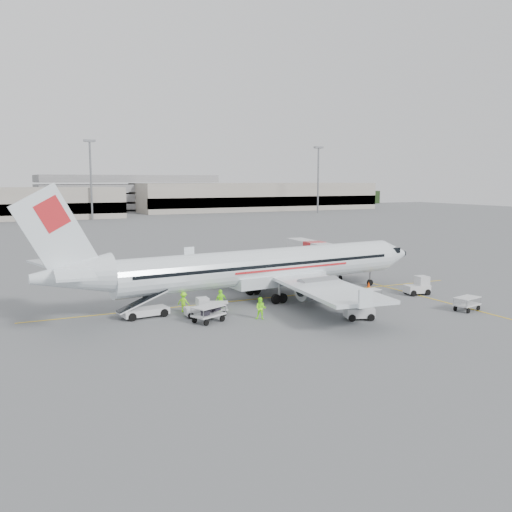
% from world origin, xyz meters
% --- Properties ---
extents(ground, '(360.00, 360.00, 0.00)m').
position_xyz_m(ground, '(0.00, 0.00, 0.00)').
color(ground, '#56595B').
extents(stripe_lead, '(44.00, 0.20, 0.01)m').
position_xyz_m(stripe_lead, '(0.00, 0.00, 0.01)').
color(stripe_lead, yellow).
rests_on(stripe_lead, ground).
extents(stripe_cross, '(0.20, 20.00, 0.01)m').
position_xyz_m(stripe_cross, '(14.00, -8.00, 0.01)').
color(stripe_cross, yellow).
rests_on(stripe_cross, ground).
extents(terminal_east, '(90.00, 26.00, 10.00)m').
position_xyz_m(terminal_east, '(70.00, 145.00, 5.00)').
color(terminal_east, gray).
rests_on(terminal_east, ground).
extents(parking_garage, '(62.00, 24.00, 14.00)m').
position_xyz_m(parking_garage, '(25.00, 160.00, 7.00)').
color(parking_garage, slate).
rests_on(parking_garage, ground).
extents(treeline, '(300.00, 3.00, 6.00)m').
position_xyz_m(treeline, '(0.00, 175.00, 3.00)').
color(treeline, black).
rests_on(treeline, ground).
extents(mast_center, '(3.20, 1.20, 22.00)m').
position_xyz_m(mast_center, '(5.00, 118.00, 11.00)').
color(mast_center, slate).
rests_on(mast_center, ground).
extents(mast_east, '(3.20, 1.20, 22.00)m').
position_xyz_m(mast_east, '(80.00, 118.00, 11.00)').
color(mast_east, slate).
rests_on(mast_east, ground).
extents(aircraft, '(41.38, 33.81, 10.68)m').
position_xyz_m(aircraft, '(-0.12, -0.34, 5.34)').
color(aircraft, white).
rests_on(aircraft, ground).
extents(jet_bridge, '(3.62, 14.77, 3.84)m').
position_xyz_m(jet_bridge, '(11.85, 10.33, 1.92)').
color(jet_bridge, silver).
rests_on(jet_bridge, ground).
extents(belt_loader, '(5.23, 2.45, 2.73)m').
position_xyz_m(belt_loader, '(-12.27, -2.44, 1.37)').
color(belt_loader, silver).
rests_on(belt_loader, ground).
extents(tug_fore, '(2.52, 1.67, 1.81)m').
position_xyz_m(tug_fore, '(14.12, -5.01, 0.91)').
color(tug_fore, silver).
rests_on(tug_fore, ground).
extents(tug_mid, '(2.58, 1.96, 1.77)m').
position_xyz_m(tug_mid, '(3.01, -10.74, 0.88)').
color(tug_mid, silver).
rests_on(tug_mid, ground).
extents(tug_aft, '(2.09, 1.30, 1.55)m').
position_xyz_m(tug_aft, '(-8.36, -4.13, 0.77)').
color(tug_aft, silver).
rests_on(tug_aft, ground).
extents(cart_loaded_a, '(2.93, 2.38, 1.33)m').
position_xyz_m(cart_loaded_a, '(-8.22, -6.30, 0.66)').
color(cart_loaded_a, silver).
rests_on(cart_loaded_a, ground).
extents(cart_loaded_b, '(2.32, 1.86, 1.06)m').
position_xyz_m(cart_loaded_b, '(-6.68, -4.07, 0.53)').
color(cart_loaded_b, silver).
rests_on(cart_loaded_b, ground).
extents(cart_empty_a, '(2.10, 1.29, 1.08)m').
position_xyz_m(cart_empty_a, '(8.20, -5.18, 0.54)').
color(cart_empty_a, silver).
rests_on(cart_empty_a, ground).
extents(cart_empty_b, '(2.57, 1.87, 1.21)m').
position_xyz_m(cart_empty_b, '(13.19, -12.28, 0.60)').
color(cart_empty_b, silver).
rests_on(cart_empty_b, ground).
extents(cone_nose, '(0.36, 0.36, 0.59)m').
position_xyz_m(cone_nose, '(12.26, 0.22, 0.30)').
color(cone_nose, '#F33F01').
rests_on(cone_nose, ground).
extents(cone_port, '(0.41, 0.41, 0.67)m').
position_xyz_m(cone_port, '(-4.00, 18.39, 0.34)').
color(cone_port, '#F33F01').
rests_on(cone_port, ground).
extents(cone_stbd, '(0.33, 0.33, 0.54)m').
position_xyz_m(cone_stbd, '(3.59, -9.23, 0.27)').
color(cone_stbd, '#F33F01').
rests_on(cone_stbd, ground).
extents(crew_a, '(0.69, 0.61, 1.58)m').
position_xyz_m(crew_a, '(-5.47, -2.11, 0.79)').
color(crew_a, '#85F217').
rests_on(crew_a, ground).
extents(crew_b, '(1.11, 1.06, 1.80)m').
position_xyz_m(crew_b, '(-4.09, -7.26, 0.90)').
color(crew_b, '#85F217').
rests_on(crew_b, ground).
extents(crew_c, '(1.23, 1.24, 1.72)m').
position_xyz_m(crew_c, '(-8.82, -2.06, 0.86)').
color(crew_c, '#85F217').
rests_on(crew_c, ground).
extents(crew_d, '(1.16, 0.70, 1.85)m').
position_xyz_m(crew_d, '(-5.79, -3.01, 0.93)').
color(crew_d, '#85F217').
rests_on(crew_d, ground).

